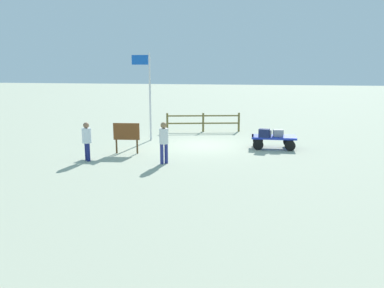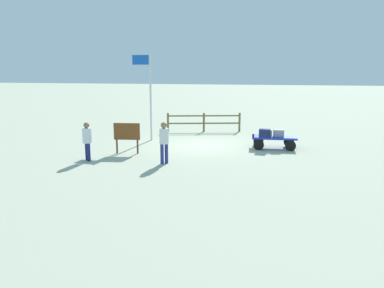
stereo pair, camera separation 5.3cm
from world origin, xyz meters
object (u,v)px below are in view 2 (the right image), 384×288
object	(u,v)px
worker_lead	(164,139)
worker_trailing	(87,138)
suitcase_grey	(267,133)
signboard	(127,133)
suitcase_olive	(265,133)
luggage_cart	(274,139)
suitcase_navy	(279,133)
flagpole	(148,89)

from	to	relation	value
worker_lead	worker_trailing	size ratio (longest dim) A/B	1.05
suitcase_grey	signboard	world-z (taller)	signboard
worker_trailing	suitcase_grey	bearing A→B (deg)	-153.29
suitcase_olive	worker_lead	bearing A→B (deg)	40.47
luggage_cart	suitcase_olive	distance (m)	0.66
suitcase_navy	flagpole	world-z (taller)	flagpole
suitcase_navy	suitcase_olive	world-z (taller)	suitcase_olive
flagpole	worker_lead	bearing A→B (deg)	111.92
worker_lead	flagpole	world-z (taller)	flagpole
suitcase_olive	worker_trailing	size ratio (longest dim) A/B	0.33
worker_trailing	signboard	bearing A→B (deg)	-126.26
worker_lead	suitcase_olive	bearing A→B (deg)	-139.53
luggage_cart	suitcase_navy	xyz separation A→B (m)	(-0.21, 0.11, 0.33)
worker_trailing	flagpole	world-z (taller)	flagpole
suitcase_grey	worker_lead	distance (m)	5.55
worker_trailing	flagpole	distance (m)	5.38
luggage_cart	suitcase_grey	bearing A→B (deg)	14.98
suitcase_olive	worker_lead	world-z (taller)	worker_lead
worker_trailing	suitcase_olive	bearing A→B (deg)	-154.59
suitcase_olive	signboard	xyz separation A→B (m)	(6.12, 1.86, 0.13)
suitcase_navy	suitcase_olive	size ratio (longest dim) A/B	0.92
flagpole	signboard	world-z (taller)	flagpole
luggage_cart	suitcase_olive	bearing A→B (deg)	38.00
luggage_cart	worker_lead	xyz separation A→B (m)	(4.48, 3.79, 0.58)
suitcase_grey	suitcase_navy	world-z (taller)	suitcase_navy
worker_trailing	signboard	world-z (taller)	worker_trailing
suitcase_navy	worker_trailing	xyz separation A→B (m)	(7.96, 3.71, 0.20)
suitcase_olive	luggage_cart	bearing A→B (deg)	-142.00
suitcase_navy	suitcase_olive	distance (m)	0.70
flagpole	suitcase_grey	bearing A→B (deg)	168.88
suitcase_navy	signboard	xyz separation A→B (m)	(6.78, 2.10, 0.15)
luggage_cart	suitcase_navy	bearing A→B (deg)	153.58
worker_trailing	flagpole	size ratio (longest dim) A/B	0.36
worker_trailing	signboard	xyz separation A→B (m)	(-1.18, -1.61, -0.04)
luggage_cart	suitcase_navy	world-z (taller)	suitcase_navy
flagpole	worker_trailing	bearing A→B (deg)	75.21
worker_trailing	signboard	size ratio (longest dim) A/B	1.17
suitcase_olive	flagpole	xyz separation A→B (m)	(6.00, -1.45, 1.91)
suitcase_navy	worker_trailing	size ratio (longest dim) A/B	0.31
signboard	luggage_cart	bearing A→B (deg)	-161.43
suitcase_navy	flagpole	distance (m)	7.04
suitcase_navy	flagpole	bearing A→B (deg)	-10.32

